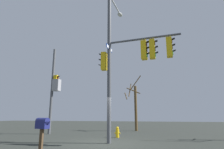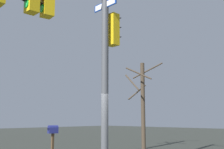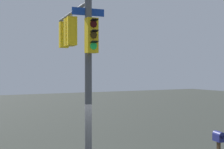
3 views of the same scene
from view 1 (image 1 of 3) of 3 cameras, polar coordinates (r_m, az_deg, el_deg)
name	(u,v)px [view 1 (image 1 of 3)]	position (r m, az deg, el deg)	size (l,w,h in m)	color
ground_plane	(107,144)	(10.69, -1.55, -20.50)	(80.00, 80.00, 0.00)	#2F332D
main_signal_pole_assembly	(125,52)	(11.12, 4.07, 6.99)	(4.78, 3.26, 9.54)	#4C4F54
secondary_pole_assembly	(54,87)	(16.79, -17.34, -3.62)	(0.84, 0.51, 7.35)	#4C4F54
fire_hydrant	(117,132)	(13.45, 1.66, -17.38)	(0.38, 0.24, 0.73)	yellow
mailbox	(42,127)	(6.89, -20.68, -14.85)	(0.48, 0.33, 1.41)	#4C3823
bare_tree_behind_pole	(135,105)	(19.26, 7.07, -9.23)	(1.85, 1.99, 5.74)	brown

